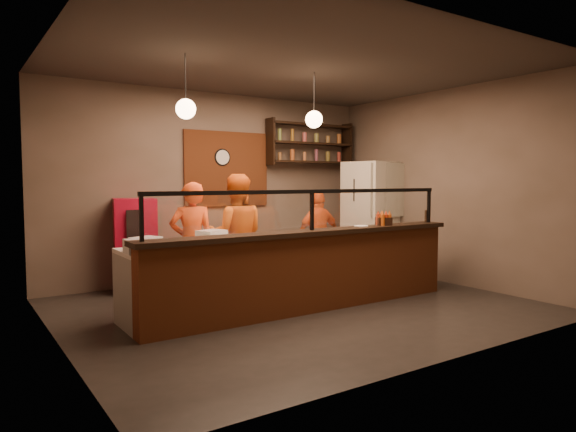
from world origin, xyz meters
TOP-DOWN VIEW (x-y plane):
  - floor at (0.00, 0.00)m, footprint 6.00×6.00m
  - ceiling at (0.00, 0.00)m, footprint 6.00×6.00m
  - wall_back at (0.00, 2.50)m, footprint 6.00×0.00m
  - wall_left at (-3.00, 0.00)m, footprint 0.00×5.00m
  - wall_right at (3.00, 0.00)m, footprint 0.00×5.00m
  - wall_front at (0.00, -2.50)m, footprint 6.00×0.00m
  - brick_patch at (0.20, 2.47)m, footprint 1.60×0.04m
  - service_counter at (0.00, -0.30)m, footprint 4.60×0.25m
  - counter_ledge at (0.00, -0.30)m, footprint 4.70×0.37m
  - worktop_cabinet at (0.00, 0.20)m, footprint 4.60×0.75m
  - worktop at (0.00, 0.20)m, footprint 4.60×0.75m
  - sneeze_guard at (0.00, -0.30)m, footprint 4.50×0.05m
  - wall_shelving at (1.90, 2.32)m, footprint 1.84×0.28m
  - wall_clock at (0.10, 2.46)m, footprint 0.30×0.04m
  - pendant_left at (-1.50, 0.20)m, footprint 0.24×0.24m
  - pendant_right at (0.40, 0.20)m, footprint 0.24×0.24m
  - cook_left at (-1.11, 0.99)m, footprint 0.69×0.54m
  - cook_mid at (-0.40, 1.03)m, footprint 1.08×0.98m
  - cook_right at (1.30, 1.26)m, footprint 0.91×0.39m
  - fridge at (2.60, 1.37)m, footprint 0.97×0.93m
  - red_cooler at (-1.53, 2.15)m, footprint 0.72×0.68m
  - pizza_dough at (0.92, 0.20)m, footprint 0.70×0.70m
  - prep_tub_a at (-2.02, 0.18)m, footprint 0.38×0.35m
  - prep_tub_b at (-1.10, 0.38)m, footprint 0.40×0.37m
  - prep_tub_c at (-2.15, -0.00)m, footprint 0.31×0.25m
  - rolling_pin at (-1.41, 0.13)m, footprint 0.38×0.19m
  - condiment_caddy at (1.29, -0.28)m, footprint 0.24×0.22m
  - pepper_mill at (2.20, -0.26)m, footprint 0.04×0.04m
  - small_plate at (0.89, -0.26)m, footprint 0.26×0.26m

SIDE VIEW (x-z plane):
  - floor at x=0.00m, z-range 0.00..0.00m
  - worktop_cabinet at x=0.00m, z-range 0.00..0.85m
  - service_counter at x=0.00m, z-range 0.00..1.00m
  - red_cooler at x=-1.53m, z-range 0.00..1.43m
  - cook_right at x=1.30m, z-range 0.00..1.53m
  - cook_left at x=-1.11m, z-range 0.00..1.68m
  - worktop at x=0.00m, z-range 0.85..0.90m
  - cook_mid at x=-0.40m, z-range 0.00..1.80m
  - pizza_dough at x=0.92m, z-range 0.90..0.91m
  - rolling_pin at x=-1.41m, z-range 0.90..0.97m
  - prep_tub_a at x=-2.02m, z-range 0.90..1.05m
  - prep_tub_c at x=-2.15m, z-range 0.90..1.05m
  - prep_tub_b at x=-1.10m, z-range 0.90..1.06m
  - fridge at x=2.60m, z-range 0.00..2.04m
  - counter_ledge at x=0.00m, z-range 1.00..1.06m
  - small_plate at x=0.89m, z-range 1.06..1.07m
  - condiment_caddy at x=1.29m, z-range 1.06..1.17m
  - pepper_mill at x=2.20m, z-range 1.06..1.25m
  - sneeze_guard at x=0.00m, z-range 1.11..1.63m
  - wall_back at x=0.00m, z-range -1.40..4.60m
  - wall_left at x=-3.00m, z-range -0.90..4.10m
  - wall_right at x=3.00m, z-range -0.90..4.10m
  - wall_front at x=0.00m, z-range -1.40..4.60m
  - brick_patch at x=0.20m, z-range 1.25..2.55m
  - wall_clock at x=0.10m, z-range 1.95..2.25m
  - wall_shelving at x=1.90m, z-range 1.98..2.83m
  - pendant_left at x=-1.50m, z-range 2.17..2.94m
  - pendant_right at x=0.40m, z-range 2.17..2.94m
  - ceiling at x=0.00m, z-range 3.20..3.20m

